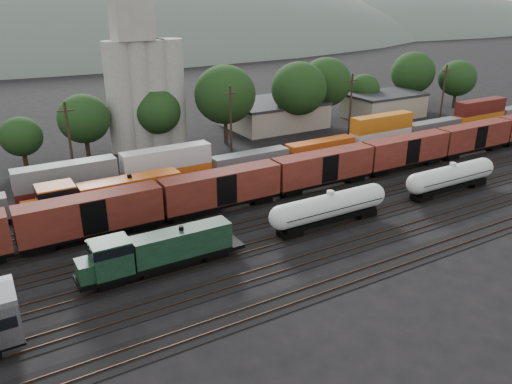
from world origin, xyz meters
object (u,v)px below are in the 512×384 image
green_locomotive (154,252)px  grain_silo (144,82)px  tank_car_a (330,207)px  orange_locomotive (102,197)px

green_locomotive → grain_silo: size_ratio=0.56×
grain_silo → tank_car_a: bearing=-80.2°
orange_locomotive → grain_silo: (14.52, 26.00, 8.44)m
green_locomotive → grain_silo: 44.10m
grain_silo → orange_locomotive: bearing=-119.2°
green_locomotive → tank_car_a: green_locomotive is taller
tank_car_a → orange_locomotive: bearing=145.2°
green_locomotive → tank_car_a: (20.68, -0.00, 0.02)m
green_locomotive → orange_locomotive: 15.03m
green_locomotive → grain_silo: (13.64, 41.00, 8.80)m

